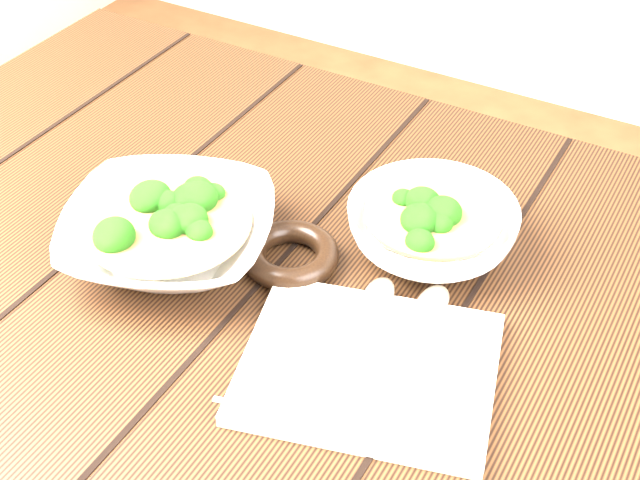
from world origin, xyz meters
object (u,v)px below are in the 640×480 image
soup_bowl_back (432,227)px  napkin (369,368)px  soup_bowl_front (169,232)px  trivet (291,255)px  table (294,351)px

soup_bowl_back → napkin: soup_bowl_back is taller
soup_bowl_back → soup_bowl_front: bearing=-149.0°
soup_bowl_front → napkin: 0.27m
soup_bowl_front → soup_bowl_back: (0.24, 0.14, 0.00)m
soup_bowl_front → soup_bowl_back: same height
trivet → soup_bowl_back: bearing=38.6°
table → soup_bowl_back: 0.22m
table → trivet: (-0.01, 0.01, 0.13)m
soup_bowl_back → trivet: (-0.12, -0.10, -0.02)m
napkin → soup_bowl_back: bearing=81.7°
soup_bowl_front → trivet: bearing=22.0°
table → soup_bowl_front: bearing=-164.1°
table → soup_bowl_front: (-0.13, -0.04, 0.15)m
table → napkin: bearing=-32.3°
table → napkin: size_ratio=5.13×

